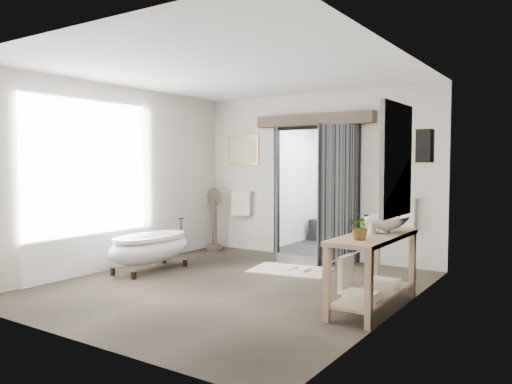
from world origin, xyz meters
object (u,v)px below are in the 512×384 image
basin (385,224)px  clawfoot_tub (150,247)px  vanity (371,265)px  rug (290,270)px

basin → clawfoot_tub: bearing=171.8°
vanity → rug: vanity is taller
clawfoot_tub → rug: size_ratio=1.29×
basin → rug: bearing=140.3°
clawfoot_tub → basin: (3.63, 0.26, 0.58)m
rug → basin: size_ratio=2.16×
clawfoot_tub → vanity: vanity is taller
clawfoot_tub → vanity: (3.58, -0.04, 0.14)m
clawfoot_tub → rug: (1.81, 1.21, -0.36)m
vanity → rug: (-1.77, 1.25, -0.50)m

